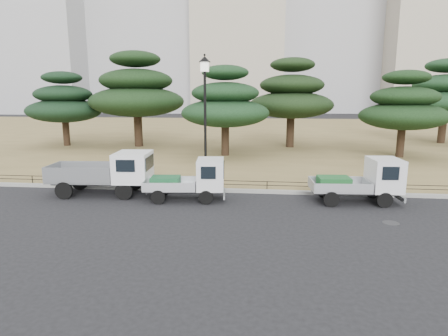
# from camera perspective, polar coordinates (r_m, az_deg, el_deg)

# --- Properties ---
(ground) EXTENTS (220.00, 220.00, 0.00)m
(ground) POSITION_cam_1_polar(r_m,az_deg,el_deg) (15.63, -0.79, -6.09)
(ground) COLOR black
(lawn) EXTENTS (120.00, 56.00, 0.15)m
(lawn) POSITION_cam_1_polar(r_m,az_deg,el_deg) (45.69, 3.87, 5.34)
(lawn) COLOR olive
(lawn) RESTS_ON ground
(curb) EXTENTS (120.00, 0.25, 0.16)m
(curb) POSITION_cam_1_polar(r_m,az_deg,el_deg) (18.09, 0.20, -3.43)
(curb) COLOR gray
(curb) RESTS_ON ground
(truck_large) EXTENTS (4.74, 2.16, 2.02)m
(truck_large) POSITION_cam_1_polar(r_m,az_deg,el_deg) (18.25, -17.37, -0.46)
(truck_large) COLOR black
(truck_large) RESTS_ON ground
(truck_kei_front) EXTENTS (3.62, 1.83, 1.85)m
(truck_kei_front) POSITION_cam_1_polar(r_m,az_deg,el_deg) (16.62, -5.02, -1.80)
(truck_kei_front) COLOR black
(truck_kei_front) RESTS_ON ground
(truck_kei_rear) EXTENTS (3.81, 1.83, 1.95)m
(truck_kei_rear) POSITION_cam_1_polar(r_m,az_deg,el_deg) (17.23, 20.29, -1.82)
(truck_kei_rear) COLOR black
(truck_kei_rear) RESTS_ON ground
(street_lamp) EXTENTS (0.56, 0.56, 6.22)m
(street_lamp) POSITION_cam_1_polar(r_m,az_deg,el_deg) (17.95, -2.91, 10.25)
(street_lamp) COLOR black
(street_lamp) RESTS_ON lawn
(pipe_fence) EXTENTS (38.00, 0.04, 0.40)m
(pipe_fence) POSITION_cam_1_polar(r_m,az_deg,el_deg) (18.15, 0.25, -2.22)
(pipe_fence) COLOR black
(pipe_fence) RESTS_ON lawn
(tarp_pile) EXTENTS (1.62, 1.24, 1.02)m
(tarp_pile) POSITION_cam_1_polar(r_m,az_deg,el_deg) (20.74, -20.29, -0.89)
(tarp_pile) COLOR #131595
(tarp_pile) RESTS_ON lawn
(manhole) EXTENTS (0.60, 0.60, 0.01)m
(manhole) POSITION_cam_1_polar(r_m,az_deg,el_deg) (15.12, 24.09, -7.66)
(manhole) COLOR #2D2D30
(manhole) RESTS_ON ground
(pine_west_far) EXTENTS (6.42, 6.42, 6.48)m
(pine_west_far) POSITION_cam_1_polar(r_m,az_deg,el_deg) (36.22, -23.21, 9.05)
(pine_west_far) COLOR black
(pine_west_far) RESTS_ON lawn
(pine_west_near) EXTENTS (8.15, 8.15, 8.15)m
(pine_west_near) POSITION_cam_1_polar(r_m,az_deg,el_deg) (33.80, -13.17, 11.19)
(pine_west_near) COLOR black
(pine_west_near) RESTS_ON lawn
(pine_center_left) EXTENTS (6.49, 6.49, 6.60)m
(pine_center_left) POSITION_cam_1_polar(r_m,az_deg,el_deg) (27.85, 0.19, 9.73)
(pine_center_left) COLOR black
(pine_center_left) RESTS_ON lawn
(pine_center_right) EXTENTS (7.12, 7.12, 7.55)m
(pine_center_right) POSITION_cam_1_polar(r_m,az_deg,el_deg) (32.92, 10.24, 10.74)
(pine_center_right) COLOR black
(pine_center_right) RESTS_ON lawn
(pine_east_near) EXTENTS (6.14, 6.14, 6.21)m
(pine_east_near) POSITION_cam_1_polar(r_m,az_deg,el_deg) (30.00, 25.71, 8.31)
(pine_east_near) COLOR black
(pine_east_near) RESTS_ON lawn
(pine_east_far) EXTENTS (7.71, 7.71, 7.74)m
(pine_east_far) POSITION_cam_1_polar(r_m,az_deg,el_deg) (40.73, 30.74, 9.55)
(pine_east_far) COLOR black
(pine_east_far) RESTS_ON lawn
(tower_center_left) EXTENTS (22.00, 20.00, 55.00)m
(tower_center_left) POSITION_cam_1_polar(r_m,az_deg,el_deg) (102.64, 2.41, 23.93)
(tower_center_left) COLOR #AAA08C
(tower_center_left) RESTS_ON ground
(tower_east) EXTENTS (20.00, 18.00, 48.00)m
(tower_east) POSITION_cam_1_polar(r_m,az_deg,el_deg) (105.87, 29.14, 20.29)
(tower_east) COLOR #AAA08C
(tower_east) RESTS_ON ground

